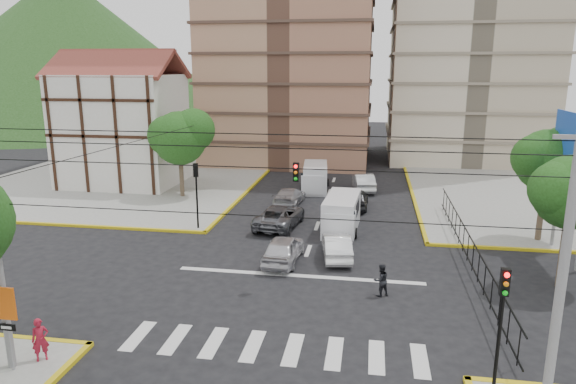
% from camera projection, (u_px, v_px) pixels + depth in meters
% --- Properties ---
extents(ground, '(160.00, 160.00, 0.00)m').
position_uv_depth(ground, '(296.00, 285.00, 25.77)').
color(ground, black).
rests_on(ground, ground).
extents(sidewalk_nw, '(26.00, 26.00, 0.15)m').
position_uv_depth(sidewalk_nw, '(117.00, 183.00, 48.08)').
color(sidewalk_nw, gray).
rests_on(sidewalk_nw, ground).
extents(sidewalk_ne, '(26.00, 26.00, 0.15)m').
position_uv_depth(sidewalk_ne, '(575.00, 201.00, 41.75)').
color(sidewalk_ne, gray).
rests_on(sidewalk_ne, ground).
extents(crosswalk_stripes, '(12.00, 2.40, 0.01)m').
position_uv_depth(crosswalk_stripes, '(273.00, 348.00, 20.01)').
color(crosswalk_stripes, silver).
rests_on(crosswalk_stripes, ground).
extents(stop_line, '(13.00, 0.40, 0.01)m').
position_uv_depth(stop_line, '(299.00, 276.00, 26.91)').
color(stop_line, silver).
rests_on(stop_line, ground).
extents(tudor_building, '(10.80, 8.05, 12.23)m').
position_uv_depth(tudor_building, '(122.00, 128.00, 46.69)').
color(tudor_building, silver).
rests_on(tudor_building, ground).
extents(distant_hill, '(70.00, 70.00, 28.00)m').
position_uv_depth(distant_hill, '(67.00, 49.00, 98.23)').
color(distant_hill, '#1F4617').
rests_on(distant_hill, ground).
extents(park_fence, '(0.10, 22.50, 1.66)m').
position_uv_depth(park_fence, '(467.00, 263.00, 28.66)').
color(park_fence, black).
rests_on(park_fence, ground).
extents(billboard, '(0.36, 6.20, 8.10)m').
position_uv_depth(billboard, '(576.00, 155.00, 27.81)').
color(billboard, slate).
rests_on(billboard, ground).
extents(tree_park_a, '(4.41, 3.60, 6.83)m').
position_uv_depth(tree_park_a, '(573.00, 189.00, 24.44)').
color(tree_park_a, '#473828').
rests_on(tree_park_a, ground).
extents(tree_park_c, '(4.65, 3.80, 7.25)m').
position_uv_depth(tree_park_c, '(549.00, 158.00, 30.91)').
color(tree_park_c, '#473828').
rests_on(tree_park_c, ground).
extents(tree_tudor, '(5.39, 4.40, 7.43)m').
position_uv_depth(tree_tudor, '(181.00, 136.00, 41.76)').
color(tree_tudor, '#473828').
rests_on(tree_tudor, ground).
extents(traffic_light_se, '(0.28, 0.22, 4.40)m').
position_uv_depth(traffic_light_se, '(502.00, 311.00, 16.32)').
color(traffic_light_se, black).
rests_on(traffic_light_se, ground).
extents(traffic_light_nw, '(0.28, 0.22, 4.40)m').
position_uv_depth(traffic_light_nw, '(196.00, 185.00, 33.74)').
color(traffic_light_nw, black).
rests_on(traffic_light_nw, ground).
extents(traffic_light_hanging, '(18.00, 9.12, 0.92)m').
position_uv_depth(traffic_light_hanging, '(289.00, 179.00, 22.41)').
color(traffic_light_hanging, black).
rests_on(traffic_light_hanging, ground).
extents(utility_pole_se, '(1.40, 0.28, 9.00)m').
position_uv_depth(utility_pole_se, '(562.00, 280.00, 14.58)').
color(utility_pole_se, slate).
rests_on(utility_pole_se, ground).
extents(district_sign, '(0.90, 0.12, 3.20)m').
position_uv_depth(district_sign, '(5.00, 311.00, 17.72)').
color(district_sign, slate).
rests_on(district_sign, ground).
extents(van_right_lane, '(2.33, 5.31, 2.34)m').
position_uv_depth(van_right_lane, '(341.00, 215.00, 33.92)').
color(van_right_lane, silver).
rests_on(van_right_lane, ground).
extents(van_left_lane, '(2.51, 5.32, 2.32)m').
position_uv_depth(van_left_lane, '(315.00, 178.00, 45.13)').
color(van_left_lane, silver).
rests_on(van_left_lane, ground).
extents(car_silver_front_left, '(2.01, 4.55, 1.52)m').
position_uv_depth(car_silver_front_left, '(283.00, 249.00, 28.69)').
color(car_silver_front_left, silver).
rests_on(car_silver_front_left, ground).
extents(car_white_front_right, '(2.13, 4.45, 1.41)m').
position_uv_depth(car_white_front_right, '(337.00, 246.00, 29.33)').
color(car_white_front_right, white).
rests_on(car_white_front_right, ground).
extents(car_grey_mid_left, '(3.12, 5.71, 1.52)m').
position_uv_depth(car_grey_mid_left, '(280.00, 216.00, 35.01)').
color(car_grey_mid_left, '#5B5C63').
rests_on(car_grey_mid_left, ground).
extents(car_silver_rear_left, '(2.23, 4.84, 1.37)m').
position_uv_depth(car_silver_rear_left, '(289.00, 196.00, 40.59)').
color(car_silver_rear_left, '#A4A3A8').
rests_on(car_silver_rear_left, ground).
extents(car_darkgrey_mid_right, '(1.86, 4.48, 1.52)m').
position_uv_depth(car_darkgrey_mid_right, '(356.00, 198.00, 39.74)').
color(car_darkgrey_mid_right, '#232426').
rests_on(car_darkgrey_mid_right, ground).
extents(car_white_rear_right, '(2.32, 4.87, 1.54)m').
position_uv_depth(car_white_rear_right, '(363.00, 182.00, 45.27)').
color(car_white_rear_right, silver).
rests_on(car_white_rear_right, ground).
extents(pedestrian_sw_corner, '(0.71, 0.67, 1.63)m').
position_uv_depth(pedestrian_sw_corner, '(40.00, 340.00, 18.75)').
color(pedestrian_sw_corner, maroon).
rests_on(pedestrian_sw_corner, sidewalk_sw).
extents(pedestrian_crosswalk, '(0.97, 0.92, 1.59)m').
position_uv_depth(pedestrian_crosswalk, '(381.00, 280.00, 24.39)').
color(pedestrian_crosswalk, black).
rests_on(pedestrian_crosswalk, ground).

